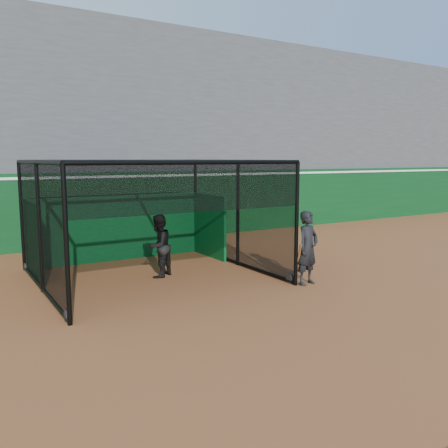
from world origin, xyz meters
TOP-DOWN VIEW (x-y plane):
  - ground at (0.00, 0.00)m, footprint 120.00×120.00m
  - outfield_wall at (0.00, 8.50)m, footprint 50.00×0.50m
  - grandstand at (0.00, 12.27)m, footprint 50.00×7.85m
  - batting_cage at (-0.76, 3.28)m, footprint 5.30×5.11m
  - batter at (-0.58, 3.17)m, footprint 0.98×0.94m
  - on_deck_player at (2.14, 0.69)m, footprint 0.72×0.55m

SIDE VIEW (x-z plane):
  - ground at x=0.00m, z-range 0.00..0.00m
  - batter at x=-0.58m, z-range 0.00..1.59m
  - on_deck_player at x=2.14m, z-range 0.00..1.75m
  - outfield_wall at x=0.00m, z-range 0.04..2.54m
  - batting_cage at x=-0.76m, z-range 0.00..2.89m
  - grandstand at x=0.00m, z-range 0.00..8.95m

